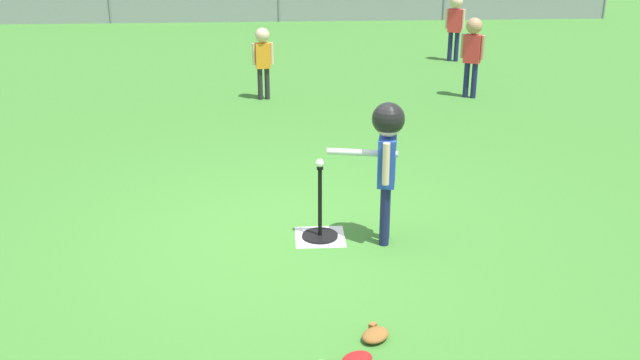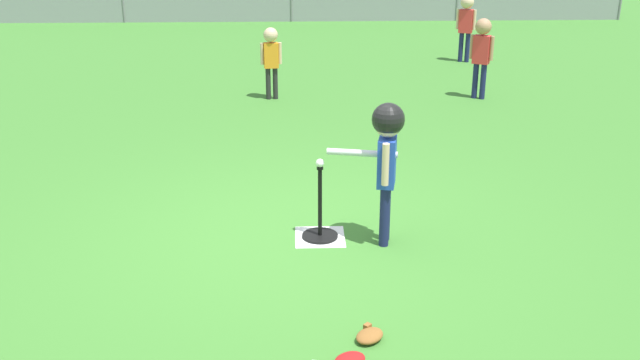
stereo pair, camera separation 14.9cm
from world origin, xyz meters
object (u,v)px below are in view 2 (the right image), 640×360
(baseball_on_tee, at_px, (320,163))
(fielder_near_right, at_px, (482,48))
(batter_child, at_px, (387,145))
(batting_tee, at_px, (320,227))
(fielder_deep_left, at_px, (466,19))
(glove_by_plate, at_px, (369,335))
(fielder_deep_center, at_px, (271,54))

(baseball_on_tee, bearing_deg, fielder_near_right, 61.71)
(baseball_on_tee, bearing_deg, batter_child, -11.40)
(baseball_on_tee, relative_size, batter_child, 0.06)
(batting_tee, bearing_deg, baseball_on_tee, 0.00)
(fielder_deep_left, bearing_deg, batter_child, -107.43)
(batter_child, xyz_separation_m, fielder_near_right, (1.98, 4.82, -0.13))
(batting_tee, distance_m, glove_by_plate, 1.65)
(baseball_on_tee, height_order, fielder_deep_center, fielder_deep_center)
(batter_child, relative_size, fielder_deep_center, 1.19)
(fielder_deep_left, distance_m, glove_by_plate, 9.32)
(batting_tee, xyz_separation_m, fielder_deep_center, (-0.55, 4.79, 0.58))
(fielder_near_right, distance_m, fielder_deep_center, 3.09)
(batter_child, bearing_deg, fielder_deep_left, 72.57)
(batting_tee, bearing_deg, fielder_near_right, 61.71)
(fielder_near_right, relative_size, fielder_deep_center, 1.12)
(glove_by_plate, bearing_deg, fielder_deep_center, 97.40)
(fielder_deep_left, bearing_deg, fielder_near_right, -97.57)
(baseball_on_tee, distance_m, batter_child, 0.60)
(fielder_deep_left, bearing_deg, fielder_deep_center, -143.88)
(batter_child, height_order, fielder_deep_left, batter_child)
(batting_tee, xyz_separation_m, glove_by_plate, (0.28, -1.63, -0.07))
(glove_by_plate, bearing_deg, fielder_deep_left, 73.77)
(batting_tee, bearing_deg, fielder_deep_center, 96.56)
(batter_child, distance_m, fielder_deep_center, 5.03)
(fielder_deep_center, bearing_deg, fielder_near_right, -1.54)
(batting_tee, height_order, fielder_deep_center, fielder_deep_center)
(baseball_on_tee, xyz_separation_m, fielder_deep_left, (2.88, 7.30, 0.06))
(fielder_deep_center, distance_m, fielder_deep_left, 4.25)
(fielder_near_right, bearing_deg, fielder_deep_center, 178.46)
(fielder_deep_center, relative_size, glove_by_plate, 3.94)
(batting_tee, relative_size, fielder_deep_center, 0.63)
(batting_tee, relative_size, fielder_deep_left, 0.56)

